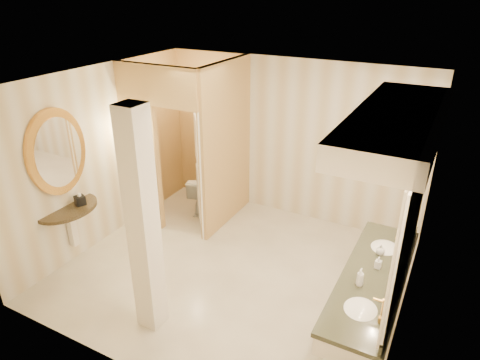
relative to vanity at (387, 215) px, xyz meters
The scene contains 16 objects.
floor 2.59m from the vanity, 169.37° to the left, with size 4.50×4.50×0.00m, color #EFE5CE.
ceiling 2.28m from the vanity, 169.37° to the left, with size 4.50×4.50×0.00m, color white.
wall_back 3.10m from the vanity, 129.85° to the left, with size 4.50×0.02×2.70m, color silver.
wall_front 2.58m from the vanity, 140.55° to the right, with size 4.50×0.02×2.70m, color silver.
wall_left 4.25m from the vanity, behind, with size 0.02×4.00×2.70m, color silver.
wall_right 0.54m from the vanity, 53.91° to the left, with size 0.02×4.00×2.70m, color silver.
toilet_closet 3.39m from the vanity, 156.77° to the left, with size 1.50×1.55×2.70m.
wall_sconce 3.99m from the vanity, 168.40° to the left, with size 0.14×0.14×0.42m.
vanity is the anchor object (origin of this frame).
console_shelf 4.23m from the vanity, behind, with size 0.92×0.92×1.91m.
pillar 2.56m from the vanity, 158.10° to the right, with size 0.27×0.27×2.70m, color white.
tissue_box 4.14m from the vanity, behind, with size 0.13×0.13×0.13m, color black.
toilet 3.96m from the vanity, 153.07° to the left, with size 0.38×0.67×0.68m, color white.
soap_bottle_a 0.70m from the vanity, 98.12° to the left, with size 0.06×0.07×0.14m, color beige.
soap_bottle_b 0.81m from the vanity, 96.85° to the left, with size 0.10×0.10×0.13m, color silver.
soap_bottle_c 0.71m from the vanity, 117.49° to the right, with size 0.08×0.08×0.21m, color #C6B28C.
Camera 1 is at (2.43, -4.37, 3.75)m, focal length 32.00 mm.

